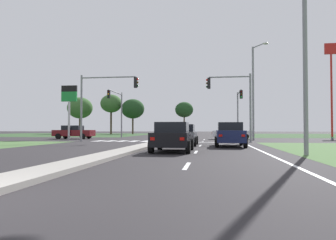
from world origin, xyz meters
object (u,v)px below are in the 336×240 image
object	(u,v)px
car_black_near	(173,137)
street_lamp_second	(254,88)
car_red_second	(181,130)
car_silver_third	(177,131)
car_teal_eighth	(167,131)
treeline_near	(80,108)
treeline_third	(133,109)
fuel_price_totem	(69,100)
traffic_signal_near_right	(235,96)
car_white_fourth	(232,132)
car_navy_sixth	(230,134)
traffic_signal_near_left	(101,95)
traffic_signal_far_left	(117,105)
treeline_second	(111,104)
traffic_signal_far_right	(239,105)
street_lamp_near	(301,26)
fastfood_pole_sign	(331,70)
car_maroon_seventh	(74,132)
car_grey_fifth	(183,135)

from	to	relation	value
car_black_near	street_lamp_second	bearing A→B (deg)	68.94
car_red_second	car_silver_third	xyz separation A→B (m)	(0.12, -8.93, -0.04)
car_red_second	car_teal_eighth	world-z (taller)	car_red_second
treeline_near	treeline_third	distance (m)	12.10
fuel_price_totem	traffic_signal_near_right	bearing A→B (deg)	-18.61
car_white_fourth	car_teal_eighth	distance (m)	14.45
car_white_fourth	car_teal_eighth	world-z (taller)	car_teal_eighth
car_navy_sixth	traffic_signal_near_left	world-z (taller)	traffic_signal_near_left
car_navy_sixth	car_silver_third	bearing A→B (deg)	101.43
traffic_signal_far_left	street_lamp_second	xyz separation A→B (m)	(16.14, -6.56, 1.10)
treeline_second	traffic_signal_far_left	bearing A→B (deg)	-70.57
traffic_signal_near_left	treeline_near	bearing A→B (deg)	115.82
car_silver_third	car_navy_sixth	distance (m)	38.57
traffic_signal_far_right	fuel_price_totem	xyz separation A→B (m)	(-19.22, -5.33, 0.41)
car_navy_sixth	treeline_third	bearing A→B (deg)	111.60
car_navy_sixth	street_lamp_near	distance (m)	8.63
car_black_near	car_silver_third	bearing A→B (deg)	95.94
traffic_signal_far_right	treeline_second	distance (m)	37.34
fastfood_pole_sign	treeline_third	xyz separation A→B (m)	(-34.34, 17.88, -4.37)
car_maroon_seventh	car_teal_eighth	bearing A→B (deg)	142.03
car_grey_fifth	car_teal_eighth	world-z (taller)	car_teal_eighth
traffic_signal_far_left	treeline_third	xyz separation A→B (m)	(-5.00, 28.01, 1.30)
street_lamp_near	fastfood_pole_sign	size ratio (longest dim) A/B	0.77
car_red_second	car_maroon_seventh	bearing A→B (deg)	74.34
treeline_second	treeline_third	world-z (taller)	treeline_second
car_black_near	treeline_second	distance (m)	54.59
street_lamp_second	treeline_second	xyz separation A→B (m)	(-25.95, 34.36, 1.36)
car_grey_fifth	car_maroon_seventh	xyz separation A→B (m)	(-13.84, 12.62, 0.03)
car_red_second	car_white_fourth	size ratio (longest dim) A/B	1.02
car_silver_third	traffic_signal_near_right	size ratio (longest dim) A/B	0.73
car_black_near	traffic_signal_far_right	distance (m)	23.80
car_teal_eighth	street_lamp_second	xyz separation A→B (m)	(10.85, -14.42, 4.47)
treeline_second	treeline_near	bearing A→B (deg)	177.49
treeline_second	fuel_price_totem	bearing A→B (deg)	-80.03
car_silver_third	fastfood_pole_sign	distance (m)	27.48
traffic_signal_near_right	car_red_second	bearing A→B (deg)	102.01
street_lamp_near	treeline_third	world-z (taller)	street_lamp_near
car_navy_sixth	car_maroon_seventh	world-z (taller)	car_navy_sixth
car_navy_sixth	fastfood_pole_sign	bearing A→B (deg)	59.62
car_maroon_seventh	car_teal_eighth	size ratio (longest dim) A/B	1.05
car_grey_fifth	fastfood_pole_sign	xyz separation A→B (m)	(19.48, 26.75, 9.08)
car_red_second	car_silver_third	size ratio (longest dim) A/B	1.03
treeline_near	treeline_second	world-z (taller)	treeline_second
car_silver_third	street_lamp_second	bearing A→B (deg)	111.83
traffic_signal_far_left	treeline_third	world-z (taller)	treeline_third
traffic_signal_far_left	fastfood_pole_sign	distance (m)	31.56
car_red_second	traffic_signal_near_right	distance (m)	41.30
car_red_second	fastfood_pole_sign	xyz separation A→B (m)	(24.03, -18.98, 9.02)
traffic_signal_near_left	traffic_signal_near_right	world-z (taller)	traffic_signal_near_left
street_lamp_near	street_lamp_second	world-z (taller)	street_lamp_near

